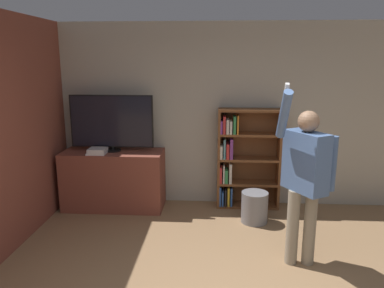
% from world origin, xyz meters
% --- Properties ---
extents(wall_back, '(6.84, 0.06, 2.70)m').
position_xyz_m(wall_back, '(0.00, 2.99, 1.35)').
color(wall_back, '#B2AD9E').
rests_on(wall_back, ground_plane).
extents(wall_side_brick, '(0.06, 4.56, 2.70)m').
position_xyz_m(wall_side_brick, '(-2.45, 1.48, 1.35)').
color(wall_side_brick, brown).
rests_on(wall_side_brick, ground_plane).
extents(tv_ledge, '(1.46, 0.59, 0.86)m').
position_xyz_m(tv_ledge, '(-1.61, 2.64, 0.43)').
color(tv_ledge, brown).
rests_on(tv_ledge, ground_plane).
extents(television, '(1.20, 0.22, 0.82)m').
position_xyz_m(television, '(-1.61, 2.67, 1.28)').
color(television, black).
rests_on(television, tv_ledge).
extents(game_console, '(0.24, 0.23, 0.08)m').
position_xyz_m(game_console, '(-1.78, 2.49, 0.90)').
color(game_console, white).
rests_on(game_console, tv_ledge).
extents(remote_loose, '(0.06, 0.14, 0.02)m').
position_xyz_m(remote_loose, '(-1.91, 2.44, 0.87)').
color(remote_loose, white).
rests_on(remote_loose, tv_ledge).
extents(bookshelf, '(0.91, 0.28, 1.48)m').
position_xyz_m(bookshelf, '(0.29, 2.81, 0.74)').
color(bookshelf, brown).
rests_on(bookshelf, ground_plane).
extents(person, '(0.62, 0.58, 1.96)m').
position_xyz_m(person, '(0.81, 1.20, 1.02)').
color(person, gray).
rests_on(person, ground_plane).
extents(waste_bin, '(0.36, 0.36, 0.42)m').
position_xyz_m(waste_bin, '(0.43, 2.25, 0.21)').
color(waste_bin, gray).
rests_on(waste_bin, ground_plane).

